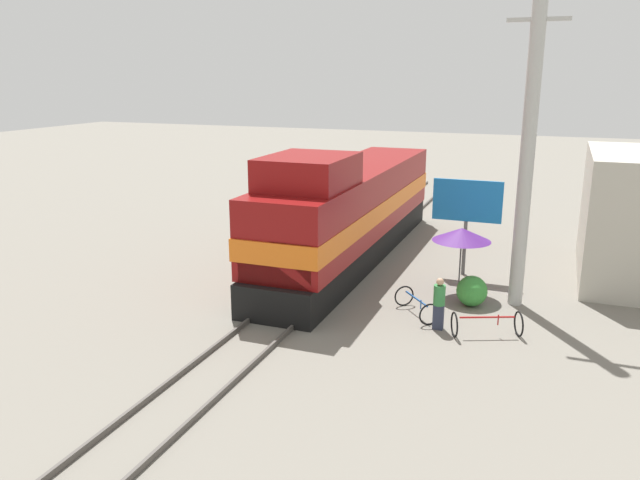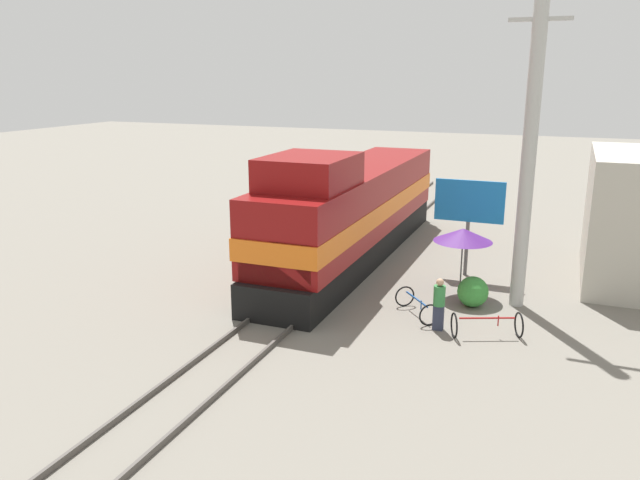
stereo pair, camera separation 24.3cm
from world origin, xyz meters
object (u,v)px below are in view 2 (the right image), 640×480
object	(u,v)px
vendor_umbrella	(463,235)
person_bystander	(439,303)
bicycle_spare	(417,305)
locomotive	(351,212)
utility_pole	(529,149)
billboard_sign	(469,205)
bicycle	(487,325)

from	to	relation	value
vendor_umbrella	person_bystander	world-z (taller)	vendor_umbrella
bicycle_spare	locomotive	bearing A→B (deg)	88.78
utility_pole	billboard_sign	size ratio (longest dim) A/B	2.81
utility_pole	vendor_umbrella	xyz separation A→B (m)	(-1.87, 0.30, -2.95)
utility_pole	bicycle_spare	distance (m)	5.86
billboard_sign	bicycle	bearing A→B (deg)	-75.08
bicycle	bicycle_spare	size ratio (longest dim) A/B	1.15
utility_pole	bicycle	distance (m)	5.58
person_bystander	vendor_umbrella	bearing A→B (deg)	88.59
utility_pole	person_bystander	size ratio (longest dim) A/B	6.34
vendor_umbrella	billboard_sign	distance (m)	2.32
vendor_umbrella	bicycle	bearing A→B (deg)	-68.61
bicycle	vendor_umbrella	bearing A→B (deg)	-1.28
vendor_umbrella	bicycle_spare	xyz separation A→B (m)	(-0.92, -2.45, -1.73)
utility_pole	billboard_sign	xyz separation A→B (m)	(-2.05, 2.55, -2.40)
person_bystander	bicycle_spare	xyz separation A→B (m)	(-0.84, 0.84, -0.49)
person_bystander	bicycle_spare	distance (m)	1.28
person_bystander	bicycle	bearing A→B (deg)	-1.62
bicycle_spare	vendor_umbrella	bearing A→B (deg)	29.66
person_bystander	bicycle_spare	size ratio (longest dim) A/B	0.89
utility_pole	person_bystander	distance (m)	5.50
utility_pole	person_bystander	world-z (taller)	utility_pole
bicycle	bicycle_spare	distance (m)	2.39
billboard_sign	vendor_umbrella	bearing A→B (deg)	-85.36
utility_pole	billboard_sign	distance (m)	4.05
locomotive	utility_pole	bearing A→B (deg)	-21.96
person_bystander	bicycle_spare	bearing A→B (deg)	134.92
locomotive	utility_pole	world-z (taller)	utility_pole
vendor_umbrella	bicycle_spare	bearing A→B (deg)	-110.56
locomotive	vendor_umbrella	world-z (taller)	locomotive
locomotive	bicycle	world-z (taller)	locomotive
vendor_umbrella	bicycle_spare	size ratio (longest dim) A/B	1.30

